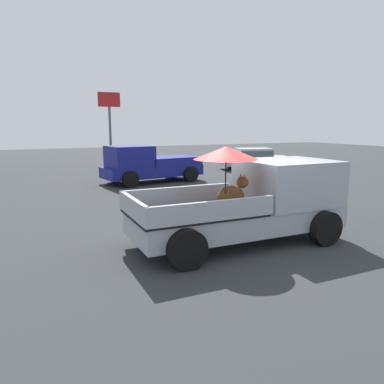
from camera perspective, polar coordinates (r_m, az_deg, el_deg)
ground_plane at (r=8.79m, az=7.12°, el=-7.84°), size 80.00×80.00×0.00m
pickup_truck_main at (r=8.77m, az=9.85°, el=-1.28°), size 5.08×2.31×2.29m
pickup_truck_red at (r=17.84m, az=-6.78°, el=4.29°), size 4.99×2.65×1.80m
parked_sedan_near at (r=23.43m, az=9.68°, el=5.32°), size 4.62×2.87×1.33m
motel_sign at (r=24.44m, az=-12.75°, el=11.67°), size 1.40×0.16×4.81m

